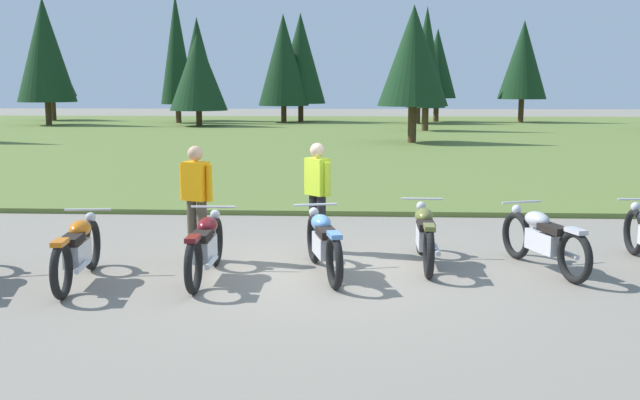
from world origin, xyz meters
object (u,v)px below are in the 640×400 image
object	(u,v)px
motorcycle_olive	(425,235)
rider_with_back_turned	(196,196)
motorcycle_sky_blue	(323,243)
motorcycle_maroon	(205,246)
rider_in_hivis_vest	(317,190)
motorcycle_orange	(78,250)
motorcycle_silver	(543,239)

from	to	relation	value
motorcycle_olive	rider_with_back_turned	size ratio (longest dim) A/B	1.26
rider_with_back_turned	motorcycle_sky_blue	bearing A→B (deg)	-21.71
motorcycle_maroon	rider_with_back_turned	world-z (taller)	rider_with_back_turned
motorcycle_olive	rider_with_back_turned	distance (m)	3.33
motorcycle_sky_blue	motorcycle_olive	xyz separation A→B (m)	(1.41, 0.58, 0.00)
rider_in_hivis_vest	motorcycle_orange	bearing A→B (deg)	-147.12
motorcycle_sky_blue	rider_with_back_turned	world-z (taller)	rider_with_back_turned
motorcycle_maroon	motorcycle_olive	distance (m)	3.07
motorcycle_maroon	rider_with_back_turned	xyz separation A→B (m)	(-0.34, 1.02, 0.51)
motorcycle_silver	rider_in_hivis_vest	distance (m)	3.35
motorcycle_maroon	motorcycle_silver	world-z (taller)	same
motorcycle_orange	motorcycle_olive	size ratio (longest dim) A/B	1.00
rider_in_hivis_vest	motorcycle_sky_blue	bearing A→B (deg)	-83.46
motorcycle_orange	motorcycle_olive	xyz separation A→B (m)	(4.54, 1.16, 0.00)
motorcycle_maroon	rider_in_hivis_vest	size ratio (longest dim) A/B	1.26
motorcycle_sky_blue	motorcycle_olive	world-z (taller)	same
rider_in_hivis_vest	motorcycle_silver	bearing A→B (deg)	-16.81
motorcycle_silver	rider_with_back_turned	distance (m)	4.93
motorcycle_olive	rider_in_hivis_vest	xyz separation A→B (m)	(-1.56, 0.76, 0.51)
motorcycle_silver	rider_with_back_turned	size ratio (longest dim) A/B	1.21
motorcycle_sky_blue	rider_in_hivis_vest	distance (m)	1.45
motorcycle_maroon	motorcycle_sky_blue	xyz separation A→B (m)	(1.54, 0.28, 0.00)
motorcycle_olive	rider_in_hivis_vest	bearing A→B (deg)	153.94
rider_with_back_turned	motorcycle_maroon	bearing A→B (deg)	-71.85
motorcycle_olive	motorcycle_silver	xyz separation A→B (m)	(1.61, -0.19, 0.00)
motorcycle_maroon	motorcycle_olive	world-z (taller)	same
motorcycle_maroon	rider_in_hivis_vest	bearing A→B (deg)	49.52
motorcycle_sky_blue	rider_with_back_turned	size ratio (longest dim) A/B	1.24
motorcycle_silver	motorcycle_maroon	bearing A→B (deg)	-171.65
motorcycle_silver	motorcycle_olive	bearing A→B (deg)	173.13
motorcycle_maroon	rider_with_back_turned	bearing A→B (deg)	108.15
motorcycle_sky_blue	motorcycle_olive	size ratio (longest dim) A/B	0.98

